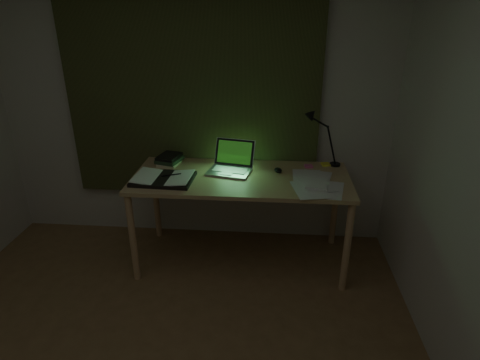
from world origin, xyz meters
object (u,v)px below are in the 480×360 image
at_px(desk, 241,220).
at_px(laptop, 229,159).
at_px(loose_papers, 309,182).
at_px(book_stack, 169,159).
at_px(open_textbook, 163,178).
at_px(desk_lamp, 338,138).

relative_size(desk, laptop, 4.55).
distance_m(desk, loose_papers, 0.68).
bearing_deg(loose_papers, book_stack, 164.86).
relative_size(open_textbook, desk_lamp, 0.95).
distance_m(laptop, desk_lamp, 0.94).
relative_size(open_textbook, loose_papers, 1.18).
distance_m(laptop, open_textbook, 0.55).
distance_m(book_stack, loose_papers, 1.23).
height_order(laptop, loose_papers, laptop).
distance_m(laptop, loose_papers, 0.67).
bearing_deg(desk, book_stack, 161.08).
xyz_separation_m(open_textbook, loose_papers, (1.14, 0.04, -0.01)).
bearing_deg(desk_lamp, loose_papers, -127.76).
bearing_deg(laptop, book_stack, 175.70).
distance_m(desk, desk_lamp, 1.07).
bearing_deg(loose_papers, desk, 169.61).
bearing_deg(desk, laptop, 147.78).
xyz_separation_m(book_stack, desk_lamp, (1.44, 0.09, 0.20)).
distance_m(open_textbook, loose_papers, 1.14).
xyz_separation_m(laptop, desk_lamp, (0.90, 0.24, 0.12)).
relative_size(desk, book_stack, 8.17).
height_order(laptop, book_stack, laptop).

